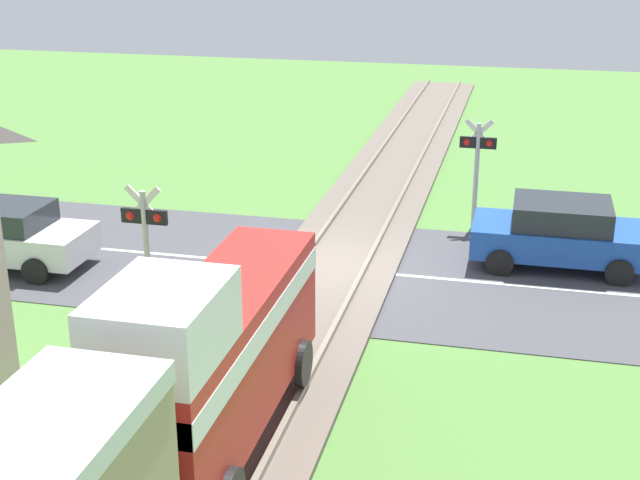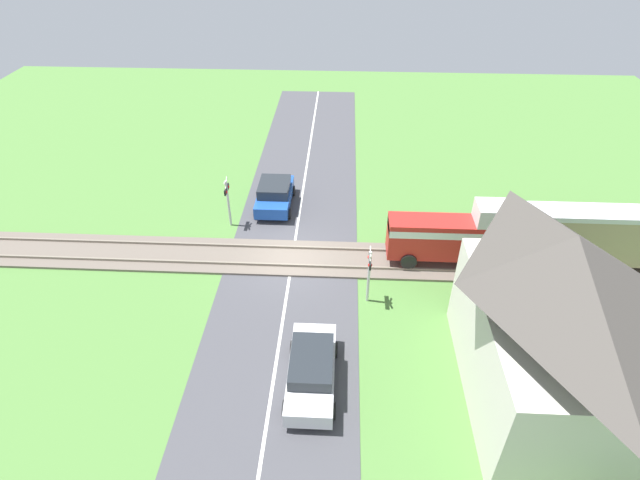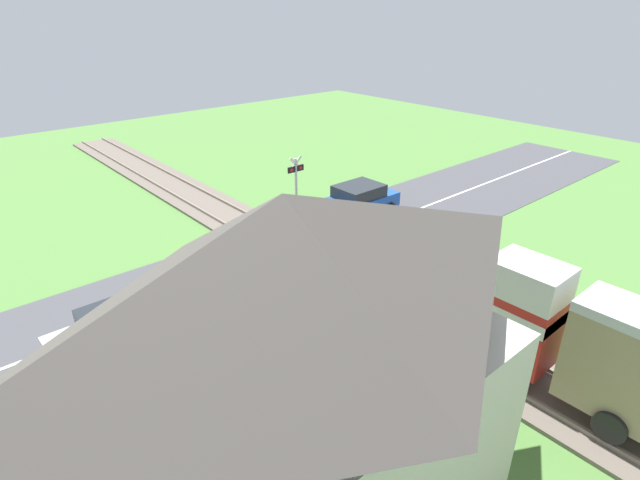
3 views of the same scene
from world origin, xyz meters
The scene contains 7 objects.
ground_plane centered at (0.00, 0.00, 0.00)m, with size 60.00×60.00×0.00m, color #4C7A38.
road_surface centered at (0.00, 0.00, 0.01)m, with size 48.00×6.40×0.02m.
track_bed centered at (0.00, 0.00, 0.07)m, with size 2.80×48.00×0.24m.
car_near_crossing centered at (-4.86, -1.44, 0.79)m, with size 3.86×2.01×1.51m.
crossing_signal_west_approach centered at (-2.81, -3.61, 1.82)m, with size 0.90×0.18×2.82m.
crossing_signal_east_approach centered at (2.81, 3.61, 1.82)m, with size 0.90×0.18×2.82m.
pedestrian_by_station centered at (2.04, 9.15, 0.71)m, with size 0.38×0.38×1.55m.
Camera 1 is at (-3.95, 18.06, 7.43)m, focal length 50.00 mm.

